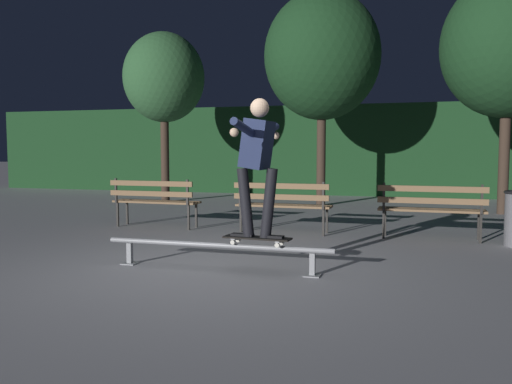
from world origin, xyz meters
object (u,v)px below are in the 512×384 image
park_bench_left_center (282,201)px  tree_far_right (508,46)px  tree_far_left (164,78)px  skateboarder (257,156)px  tree_behind_benches (322,56)px  park_bench_leftmost (154,198)px  park_bench_right_center (431,206)px  skateboard (257,238)px  grind_rail (216,249)px

park_bench_left_center → tree_far_right: bearing=44.9°
tree_far_left → tree_far_right: (8.21, -0.41, 0.32)m
skateboarder → tree_behind_benches: (-0.48, 7.37, 2.34)m
park_bench_leftmost → park_bench_left_center: bearing=0.0°
park_bench_left_center → park_bench_right_center: 2.35m
skateboard → park_bench_right_center: bearing=55.0°
skateboard → tree_far_right: (3.58, 6.77, 3.19)m
tree_behind_benches → skateboard: bearing=-86.3°
skateboarder → tree_behind_benches: tree_behind_benches is taller
skateboarder → park_bench_leftmost: bearing=134.1°
grind_rail → tree_far_right: tree_far_right is taller
tree_behind_benches → tree_far_left: bearing=-177.4°
grind_rail → park_bench_leftmost: (-2.23, 2.82, 0.29)m
park_bench_right_center → park_bench_leftmost: bearing=180.0°
tree_far_left → grind_rail: bearing=-60.0°
skateboarder → park_bench_leftmost: 4.00m
park_bench_leftmost → tree_far_right: tree_far_right is taller
park_bench_leftmost → park_bench_right_center: (4.70, 0.00, 0.00)m
skateboard → skateboarder: 0.94m
park_bench_leftmost → park_bench_right_center: 4.70m
park_bench_right_center → tree_behind_benches: size_ratio=0.31×
park_bench_left_center → tree_behind_benches: size_ratio=0.31×
park_bench_right_center → tree_far_left: tree_far_left is taller
grind_rail → tree_behind_benches: (0.01, 7.37, 3.42)m
grind_rail → skateboarder: (0.50, -0.00, 1.08)m
skateboarder → park_bench_leftmost: skateboarder is taller
park_bench_leftmost → tree_far_left: tree_far_left is taller
tree_behind_benches → tree_far_left: (-4.15, -0.19, -0.40)m
park_bench_left_center → park_bench_right_center: (2.35, 0.00, 0.00)m
skateboarder → park_bench_left_center: 2.95m
park_bench_left_center → tree_behind_benches: tree_behind_benches is taller
grind_rail → park_bench_leftmost: bearing=128.4°
grind_rail → park_bench_right_center: 3.75m
skateboard → park_bench_leftmost: park_bench_leftmost is taller
tree_behind_benches → grind_rail: bearing=-90.1°
tree_far_left → park_bench_right_center: bearing=-33.5°
skateboarder → grind_rail: bearing=180.0°
skateboard → tree_far_left: size_ratio=0.18×
park_bench_leftmost → tree_far_right: 8.04m
grind_rail → skateboarder: size_ratio=1.76×
skateboarder → park_bench_left_center: size_ratio=0.97×
skateboard → tree_far_left: tree_far_left is taller
grind_rail → park_bench_leftmost: 3.61m
grind_rail → skateboard: skateboard is taller
skateboarder → tree_far_left: 8.76m
grind_rail → park_bench_left_center: (0.12, 2.82, 0.29)m
park_bench_leftmost → tree_behind_benches: bearing=63.7°
park_bench_left_center → tree_far_right: (3.96, 3.95, 3.05)m
skateboard → tree_far_right: size_ratio=0.15×
skateboarder → tree_far_left: size_ratio=0.35×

